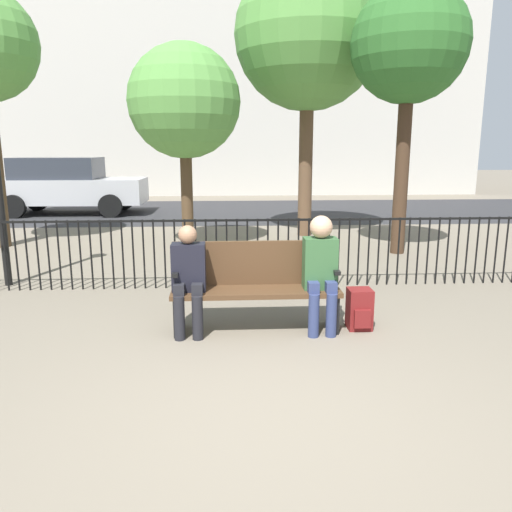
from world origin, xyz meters
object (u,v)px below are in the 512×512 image
seated_person_1 (321,267)px  park_bench (256,283)px  tree_2 (409,47)px  parked_car_0 (67,185)px  tree_3 (184,102)px  backpack (360,309)px  tree_0 (308,36)px  seated_person_0 (189,275)px

seated_person_1 → park_bench: bearing=169.0°
tree_2 → park_bench: bearing=-127.0°
park_bench → parked_car_0: size_ratio=0.42×
park_bench → tree_3: size_ratio=0.47×
backpack → tree_0: tree_0 is taller
tree_2 → parked_car_0: 10.13m
backpack → parked_car_0: bearing=121.4°
tree_2 → tree_3: tree_2 is taller
tree_0 → tree_3: 3.10m
park_bench → backpack: (1.10, -0.10, -0.28)m
seated_person_1 → backpack: 0.65m
seated_person_1 → tree_3: 5.29m
parked_car_0 → backpack: bearing=-58.6°
seated_person_0 → parked_car_0: (-4.21, 9.86, 0.21)m
backpack → tree_3: size_ratio=0.12×
seated_person_0 → seated_person_1: bearing=0.2°
backpack → tree_0: bearing=87.0°
seated_person_0 → tree_3: 5.05m
backpack → tree_3: tree_3 is taller
tree_0 → parked_car_0: (-6.30, 3.99, -3.27)m
tree_0 → seated_person_1: bearing=-97.2°
backpack → parked_car_0: 11.52m
seated_person_0 → tree_0: bearing=70.4°
seated_person_1 → parked_car_0: 11.32m
seated_person_1 → tree_2: bearing=60.9°
parked_car_0 → seated_person_0: bearing=-66.9°
seated_person_1 → seated_person_0: bearing=-179.8°
park_bench → seated_person_1: seated_person_1 is taller
park_bench → backpack: park_bench is taller
parked_car_0 → park_bench: bearing=-63.3°
seated_person_0 → seated_person_1: 1.35m
park_bench → seated_person_0: bearing=-169.0°
backpack → parked_car_0: (-5.99, 9.83, 0.63)m
seated_person_0 → backpack: 1.83m
park_bench → backpack: size_ratio=4.03×
tree_0 → parked_car_0: size_ratio=1.34×
tree_2 → parked_car_0: (-7.70, 5.99, -2.71)m
tree_3 → parked_car_0: bearing=126.1°
backpack → tree_0: (0.31, 5.83, 3.90)m
park_bench → seated_person_0: (-0.69, -0.13, 0.13)m
tree_2 → backpack: bearing=-114.1°
seated_person_0 → parked_car_0: bearing=113.1°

